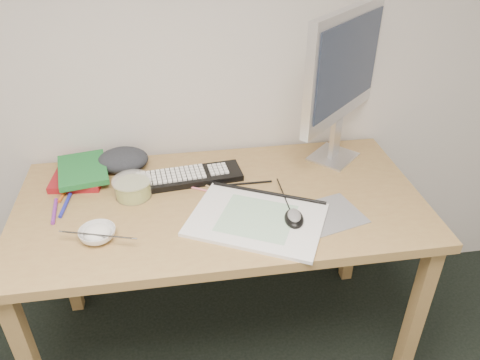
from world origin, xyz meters
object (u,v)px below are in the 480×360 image
(sketchpad, at_px, (257,219))
(monitor, at_px, (344,70))
(desk, at_px, (221,218))
(rice_bowl, at_px, (98,234))
(keyboard, at_px, (188,177))

(sketchpad, height_order, monitor, monitor)
(sketchpad, bearing_deg, monitor, 70.38)
(desk, relative_size, sketchpad, 3.33)
(rice_bowl, bearing_deg, monitor, 22.95)
(desk, bearing_deg, monitor, 24.82)
(desk, distance_m, rice_bowl, 0.44)
(sketchpad, xyz_separation_m, rice_bowl, (-0.50, -0.01, 0.01))
(desk, xyz_separation_m, sketchpad, (0.10, -0.14, 0.09))
(monitor, bearing_deg, rice_bowl, 159.77)
(desk, xyz_separation_m, keyboard, (-0.10, 0.15, 0.09))
(sketchpad, relative_size, rice_bowl, 3.75)
(desk, xyz_separation_m, rice_bowl, (-0.40, -0.15, 0.10))
(desk, distance_m, keyboard, 0.20)
(monitor, distance_m, rice_bowl, 1.01)
(desk, relative_size, keyboard, 3.58)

